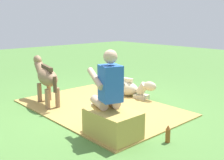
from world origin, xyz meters
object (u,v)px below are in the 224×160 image
pony_standing (46,77)px  soda_bottle (168,134)px  hay_bale (113,124)px  person_seated (107,89)px  pony_lying (125,88)px

pony_standing → soda_bottle: pony_standing is taller
hay_bale → soda_bottle: hay_bale is taller
person_seated → pony_standing: bearing=-2.1°
pony_standing → pony_lying: bearing=-110.8°
person_seated → pony_lying: 2.22m
pony_lying → person_seated: bearing=128.2°
pony_standing → person_seated: bearing=177.9°
hay_bale → person_seated: 0.52m
hay_bale → pony_standing: bearing=-2.9°
pony_standing → soda_bottle: size_ratio=5.16×
person_seated → pony_lying: person_seated is taller
person_seated → pony_standing: size_ratio=0.97×
hay_bale → pony_standing: 2.14m
person_seated → pony_standing: (1.95, -0.07, -0.13)m
pony_standing → soda_bottle: 2.80m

